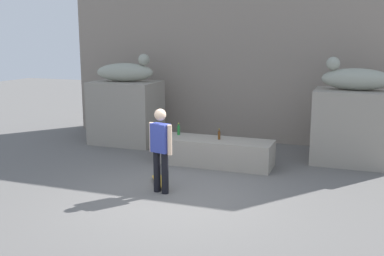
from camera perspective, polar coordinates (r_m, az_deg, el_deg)
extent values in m
plane|color=#605E5B|center=(8.82, -2.03, -8.68)|extent=(40.00, 40.00, 0.00)
cube|color=gray|center=(13.51, 6.90, 11.46)|extent=(10.96, 0.60, 6.13)
cube|color=gray|center=(13.18, -8.23, 1.92)|extent=(1.86, 1.31, 1.77)
cube|color=gray|center=(11.62, 19.48, 0.12)|extent=(1.86, 1.31, 1.77)
ellipsoid|color=#9B9E8D|center=(13.04, -8.37, 6.90)|extent=(1.69, 0.94, 0.52)
sphere|color=#9B9E8D|center=(12.90, -6.02, 8.49)|extent=(0.32, 0.32, 0.32)
ellipsoid|color=#9B9E8D|center=(11.46, 19.86, 5.75)|extent=(1.62, 0.63, 0.52)
sphere|color=#9B9E8D|center=(11.48, 17.22, 7.70)|extent=(0.32, 0.32, 0.32)
cube|color=gray|center=(10.92, 2.82, -3.01)|extent=(2.77, 0.89, 0.63)
cylinder|color=black|center=(9.05, -4.39, -5.44)|extent=(0.14, 0.14, 0.82)
cylinder|color=black|center=(8.93, -3.40, -5.66)|extent=(0.14, 0.14, 0.82)
cube|color=#333F99|center=(8.81, -3.96, -1.25)|extent=(0.40, 0.29, 0.56)
sphere|color=beige|center=(8.73, -4.00, 1.66)|extent=(0.23, 0.23, 0.23)
cylinder|color=beige|center=(8.96, -5.07, -1.13)|extent=(0.09, 0.09, 0.58)
cylinder|color=beige|center=(8.68, -2.81, -1.51)|extent=(0.09, 0.09, 0.58)
cube|color=gold|center=(9.56, -4.09, -6.66)|extent=(0.60, 0.78, 0.02)
cylinder|color=white|center=(9.30, -3.39, -7.43)|extent=(0.06, 0.06, 0.06)
cylinder|color=white|center=(9.28, -4.25, -7.48)|extent=(0.06, 0.06, 0.06)
cylinder|color=white|center=(9.86, -3.94, -6.33)|extent=(0.06, 0.06, 0.06)
cylinder|color=white|center=(9.85, -4.75, -6.37)|extent=(0.06, 0.06, 0.06)
cylinder|color=#593314|center=(10.81, 3.41, -0.94)|extent=(0.06, 0.06, 0.19)
cylinder|color=#593314|center=(10.78, 3.42, -0.30)|extent=(0.03, 0.03, 0.06)
cylinder|color=yellow|center=(10.78, 3.42, -0.11)|extent=(0.03, 0.03, 0.01)
cylinder|color=#1E722D|center=(11.30, -1.68, -0.30)|extent=(0.07, 0.07, 0.22)
cylinder|color=#1E722D|center=(11.27, -1.69, 0.41)|extent=(0.03, 0.03, 0.06)
cylinder|color=yellow|center=(11.26, -1.69, 0.59)|extent=(0.04, 0.04, 0.01)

